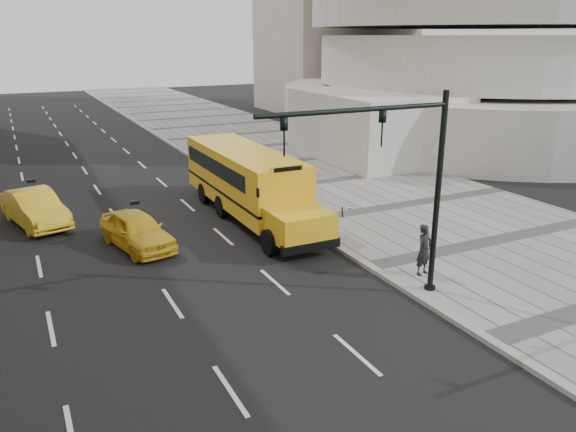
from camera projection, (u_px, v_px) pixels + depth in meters
name	position (u px, v px, depth m)	size (l,w,h in m)	color
ground	(163.00, 246.00, 22.03)	(140.00, 140.00, 0.00)	black
sidewalk_museum	(408.00, 205.00, 27.09)	(12.00, 140.00, 0.15)	gray
curb_museum	(298.00, 223.00, 24.55)	(0.30, 140.00, 0.15)	gray
school_bus	(247.00, 178.00, 25.28)	(2.96, 11.56, 3.19)	yellow
taxi_near	(137.00, 230.00, 21.68)	(1.67, 4.16, 1.42)	gold
taxi_far	(35.00, 208.00, 24.27)	(1.62, 4.65, 1.53)	gold
pedestrian	(424.00, 250.00, 18.82)	(0.64, 0.42, 1.77)	black
traffic_signal	(402.00, 174.00, 16.18)	(6.18, 0.36, 6.40)	black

